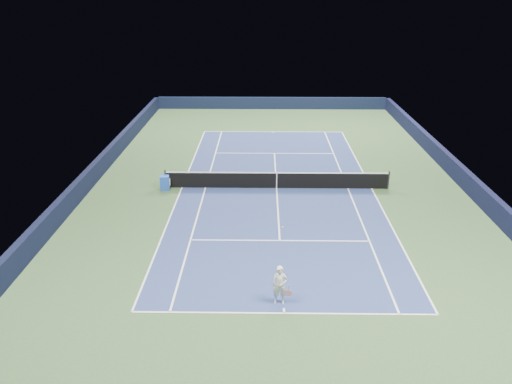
{
  "coord_description": "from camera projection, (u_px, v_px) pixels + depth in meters",
  "views": [
    {
      "loc": [
        -0.79,
        -26.69,
        10.9
      ],
      "look_at": [
        -1.14,
        -3.0,
        1.0
      ],
      "focal_mm": 35.0,
      "sensor_mm": 36.0,
      "label": 1
    }
  ],
  "objects": [
    {
      "name": "baseline_far",
      "position": [
        273.0,
        132.0,
        39.78
      ],
      "size": [
        10.97,
        0.08,
        0.0
      ],
      "primitive_type": "cube",
      "color": "white",
      "rests_on": "ground"
    },
    {
      "name": "sideline_singles_right",
      "position": [
        348.0,
        188.0,
        28.75
      ],
      "size": [
        0.08,
        23.77,
        0.0
      ],
      "primitive_type": "cube",
      "color": "white",
      "rests_on": "ground"
    },
    {
      "name": "wall_right",
      "position": [
        466.0,
        180.0,
        28.45
      ],
      "size": [
        0.35,
        40.0,
        1.1
      ],
      "primitive_type": "cube",
      "color": "black",
      "rests_on": "ground"
    },
    {
      "name": "sideline_doubles_left",
      "position": [
        182.0,
        187.0,
        28.89
      ],
      "size": [
        0.08,
        23.77,
        0.0
      ],
      "primitive_type": "cube",
      "color": "white",
      "rests_on": "ground"
    },
    {
      "name": "tennis_player",
      "position": [
        280.0,
        285.0,
        18.15
      ],
      "size": [
        0.74,
        1.22,
        2.65
      ],
      "color": "silver",
      "rests_on": "ground"
    },
    {
      "name": "sponsor_cube",
      "position": [
        165.0,
        183.0,
        28.46
      ],
      "size": [
        0.59,
        0.51,
        0.83
      ],
      "color": "blue",
      "rests_on": "ground"
    },
    {
      "name": "wall_far",
      "position": [
        272.0,
        103.0,
        46.89
      ],
      "size": [
        22.0,
        0.35,
        1.1
      ],
      "primitive_type": "cube",
      "color": "black",
      "rests_on": "ground"
    },
    {
      "name": "sideline_doubles_right",
      "position": [
        372.0,
        188.0,
        28.74
      ],
      "size": [
        0.08,
        23.77,
        0.0
      ],
      "primitive_type": "cube",
      "color": "white",
      "rests_on": "ground"
    },
    {
      "name": "court_surface",
      "position": [
        277.0,
        188.0,
        28.81
      ],
      "size": [
        10.97,
        23.77,
        0.01
      ],
      "primitive_type": "cube",
      "color": "navy",
      "rests_on": "ground"
    },
    {
      "name": "center_service_line",
      "position": [
        277.0,
        188.0,
        28.81
      ],
      "size": [
        0.08,
        12.8,
        0.0
      ],
      "primitive_type": "cube",
      "color": "white",
      "rests_on": "ground"
    },
    {
      "name": "baseline_near",
      "position": [
        284.0,
        313.0,
        17.85
      ],
      "size": [
        10.97,
        0.08,
        0.0
      ],
      "primitive_type": "cube",
      "color": "white",
      "rests_on": "ground"
    },
    {
      "name": "tennis_net",
      "position": [
        277.0,
        180.0,
        28.62
      ],
      "size": [
        12.9,
        0.1,
        1.07
      ],
      "color": "black",
      "rests_on": "ground"
    },
    {
      "name": "service_line_near",
      "position": [
        280.0,
        240.0,
        22.91
      ],
      "size": [
        8.23,
        0.08,
        0.0
      ],
      "primitive_type": "cube",
      "color": "white",
      "rests_on": "ground"
    },
    {
      "name": "center_mark_near",
      "position": [
        284.0,
        311.0,
        17.98
      ],
      "size": [
        0.08,
        0.3,
        0.0
      ],
      "primitive_type": "cube",
      "color": "white",
      "rests_on": "ground"
    },
    {
      "name": "sideline_singles_left",
      "position": [
        206.0,
        188.0,
        28.87
      ],
      "size": [
        0.08,
        23.77,
        0.0
      ],
      "primitive_type": "cube",
      "color": "white",
      "rests_on": "ground"
    },
    {
      "name": "center_mark_far",
      "position": [
        273.0,
        132.0,
        39.64
      ],
      "size": [
        0.08,
        0.3,
        0.0
      ],
      "primitive_type": "cube",
      "color": "white",
      "rests_on": "ground"
    },
    {
      "name": "service_line_far",
      "position": [
        274.0,
        153.0,
        34.72
      ],
      "size": [
        8.23,
        0.08,
        0.0
      ],
      "primitive_type": "cube",
      "color": "white",
      "rests_on": "ground"
    },
    {
      "name": "ground",
      "position": [
        277.0,
        188.0,
        28.81
      ],
      "size": [
        40.0,
        40.0,
        0.0
      ],
      "primitive_type": "plane",
      "color": "#314D2A",
      "rests_on": "ground"
    },
    {
      "name": "wall_left",
      "position": [
        89.0,
        178.0,
        28.75
      ],
      "size": [
        0.35,
        40.0,
        1.1
      ],
      "primitive_type": "cube",
      "color": "black",
      "rests_on": "ground"
    }
  ]
}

